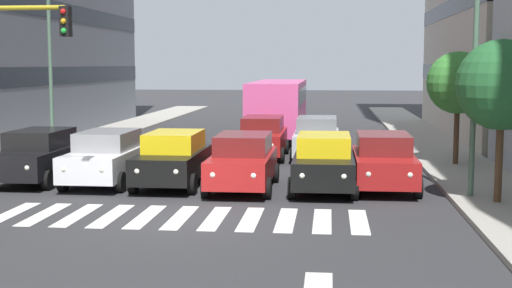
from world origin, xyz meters
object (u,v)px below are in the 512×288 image
car_2 (243,161)px  street_tree_1 (458,83)px  street_lamp_left (457,25)px  street_tree_0 (502,85)px  car_1 (324,162)px  car_row2_1 (317,138)px  car_0 (383,161)px  bus_behind_traffic (279,103)px  street_lamp_right (65,52)px  car_4 (107,157)px  car_5 (39,155)px  car_row2_0 (262,137)px  car_3 (173,158)px

car_2 → street_tree_1: size_ratio=1.05×
street_lamp_left → street_tree_0: bearing=141.5°
car_1 → car_row2_1: bearing=-87.2°
car_0 → street_tree_1: street_tree_1 is taller
car_row2_1 → bus_behind_traffic: (2.14, -7.88, 0.97)m
street_lamp_right → street_tree_1: 15.73m
car_0 → car_4: bearing=0.1°
car_4 → street_lamp_right: (3.71, -6.15, 3.50)m
car_4 → car_5: bearing=-4.6°
car_row2_0 → street_tree_1: 8.10m
car_3 → car_2: bearing=169.1°
car_3 → car_row2_1: size_ratio=1.00×
car_2 → car_row2_0: bearing=-89.2°
car_1 → bus_behind_traffic: (2.50, -15.11, 0.97)m
car_row2_0 → car_row2_1: 2.25m
street_lamp_left → car_row2_1: bearing=-64.6°
car_5 → street_lamp_right: (1.34, -5.96, 3.50)m
car_2 → car_5: bearing=-6.1°
car_1 → street_lamp_right: (10.73, -6.60, 3.50)m
bus_behind_traffic → car_0: bearing=106.5°
car_1 → street_tree_1: bearing=-132.8°
car_5 → bus_behind_traffic: bearing=-115.5°
car_3 → car_4: 2.24m
car_row2_1 → street_lamp_right: bearing=3.5°
car_5 → car_row2_0: (-6.79, -6.66, 0.00)m
car_1 → car_row2_0: size_ratio=1.00×
car_5 → street_tree_0: (-14.13, 2.72, 2.43)m
car_row2_1 → street_lamp_left: size_ratio=0.56×
street_lamp_left → bus_behind_traffic: bearing=-69.3°
street_lamp_left → street_tree_0: size_ratio=1.80×
car_0 → bus_behind_traffic: size_ratio=0.42×
street_tree_0 → car_row2_1: bearing=-61.3°
car_2 → street_tree_1: 9.44m
car_4 → street_lamp_right: size_ratio=0.65×
car_row2_1 → bus_behind_traffic: bearing=-74.8°
street_lamp_left → street_lamp_right: 16.39m
street_lamp_left → car_0: bearing=-43.0°
bus_behind_traffic → street_tree_1: (-7.39, 9.81, 1.33)m
car_4 → car_row2_0: 8.15m
car_0 → car_4: 8.87m
car_4 → car_5: size_ratio=1.00×
car_2 → street_lamp_right: 11.18m
car_2 → bus_behind_traffic: (0.00, -15.21, 0.97)m
car_4 → car_5: (2.36, -0.19, 0.00)m
car_row2_0 → bus_behind_traffic: bearing=-90.8°
street_lamp_left → street_tree_1: 6.87m
street_tree_1 → car_0: bearing=57.7°
car_1 → street_lamp_left: 5.62m
car_2 → street_lamp_left: (-6.16, 1.12, 4.09)m
car_0 → street_lamp_right: bearing=-26.0°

